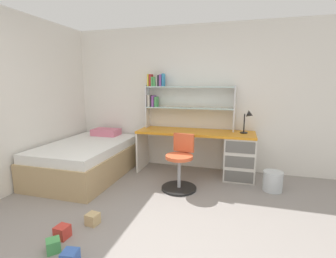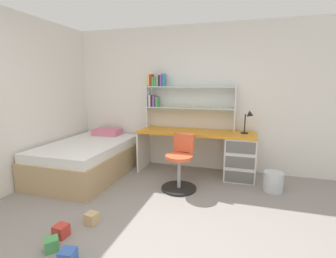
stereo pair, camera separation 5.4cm
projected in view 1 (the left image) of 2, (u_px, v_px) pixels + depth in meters
The scene contains 11 objects.
room_shell at pixel (88, 103), 3.42m from camera, with size 5.47×6.33×2.56m.
desk at pixel (226, 152), 4.10m from camera, with size 1.97×0.61×0.75m.
bookshelf_hutch at pixel (176, 96), 4.36m from camera, with size 1.57×0.22×0.97m.
desk_lamp at pixel (248, 118), 3.92m from camera, with size 0.20×0.17×0.38m.
swivel_chair at pixel (180, 168), 3.63m from camera, with size 0.52×0.52×0.81m.
bed_platform at pixel (87, 159), 4.17m from camera, with size 1.20×1.83×0.69m.
waste_bin at pixel (273, 181), 3.58m from camera, with size 0.28×0.28×0.29m, color silver.
toy_block_blue_0 at pixel (70, 258), 2.12m from camera, with size 0.13×0.13×0.13m, color #3860B7.
toy_block_natural_1 at pixel (93, 219), 2.73m from camera, with size 0.13×0.13×0.13m, color tan.
toy_block_red_2 at pixel (62, 232), 2.49m from camera, with size 0.13×0.13×0.13m, color red.
toy_block_green_3 at pixel (53, 246), 2.29m from camera, with size 0.12×0.12×0.12m, color #479E51.
Camera 1 is at (0.80, -1.74, 1.54)m, focal length 26.26 mm.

